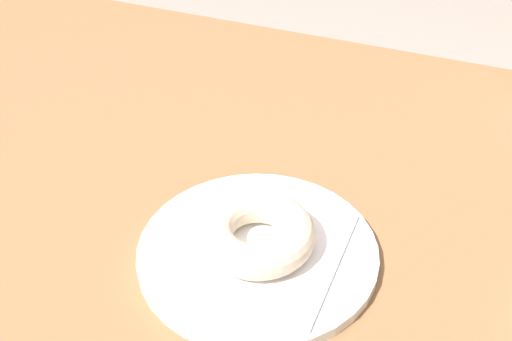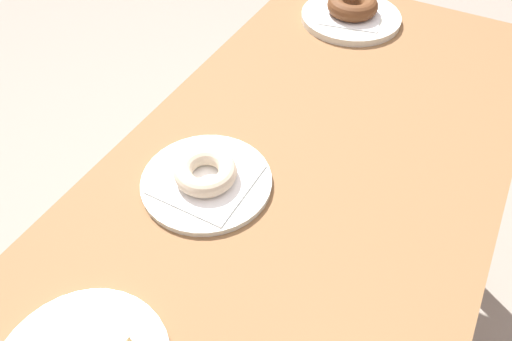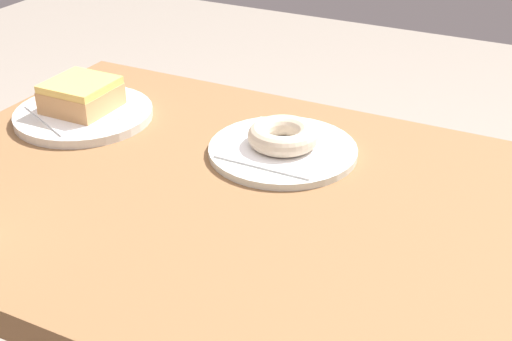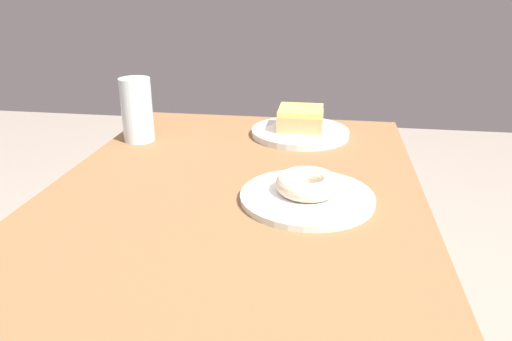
{
  "view_description": "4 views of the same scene",
  "coord_description": "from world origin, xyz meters",
  "px_view_note": "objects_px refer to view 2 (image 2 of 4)",
  "views": [
    {
      "loc": [
        -0.29,
        0.5,
        1.14
      ],
      "look_at": [
        -0.11,
        0.04,
        0.75
      ],
      "focal_mm": 46.29,
      "sensor_mm": 36.0,
      "label": 1
    },
    {
      "loc": [
        -0.56,
        -0.19,
        1.31
      ],
      "look_at": [
        -0.1,
        0.06,
        0.75
      ],
      "focal_mm": 34.33,
      "sensor_mm": 36.0,
      "label": 2
    },
    {
      "loc": [
        0.21,
        -0.66,
        1.18
      ],
      "look_at": [
        -0.12,
        -0.01,
        0.77
      ],
      "focal_mm": 48.79,
      "sensor_mm": 36.0,
      "label": 3
    },
    {
      "loc": [
        0.53,
        0.14,
        1.05
      ],
      "look_at": [
        -0.16,
        0.04,
        0.76
      ],
      "focal_mm": 33.68,
      "sensor_mm": 36.0,
      "label": 4
    }
  ],
  "objects_px": {
    "plate_sugar_ring": "(207,182)",
    "donut_chocolate_ring": "(353,5)",
    "plate_chocolate_ring": "(351,17)",
    "donut_sugar_ring": "(206,172)"
  },
  "relations": [
    {
      "from": "donut_sugar_ring",
      "to": "donut_chocolate_ring",
      "type": "height_order",
      "value": "donut_chocolate_ring"
    },
    {
      "from": "donut_chocolate_ring",
      "to": "plate_sugar_ring",
      "type": "bearing_deg",
      "value": 177.93
    },
    {
      "from": "plate_sugar_ring",
      "to": "plate_chocolate_ring",
      "type": "xyz_separation_m",
      "value": [
        0.58,
        -0.02,
        0.0
      ]
    },
    {
      "from": "donut_sugar_ring",
      "to": "donut_chocolate_ring",
      "type": "bearing_deg",
      "value": -2.07
    },
    {
      "from": "plate_sugar_ring",
      "to": "donut_sugar_ring",
      "type": "height_order",
      "value": "donut_sugar_ring"
    },
    {
      "from": "plate_sugar_ring",
      "to": "donut_chocolate_ring",
      "type": "distance_m",
      "value": 0.58
    },
    {
      "from": "plate_sugar_ring",
      "to": "donut_sugar_ring",
      "type": "relative_size",
      "value": 2.11
    },
    {
      "from": "plate_chocolate_ring",
      "to": "donut_chocolate_ring",
      "type": "distance_m",
      "value": 0.03
    },
    {
      "from": "plate_chocolate_ring",
      "to": "donut_sugar_ring",
      "type": "bearing_deg",
      "value": 177.93
    },
    {
      "from": "plate_chocolate_ring",
      "to": "donut_chocolate_ring",
      "type": "bearing_deg",
      "value": 0.0
    }
  ]
}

